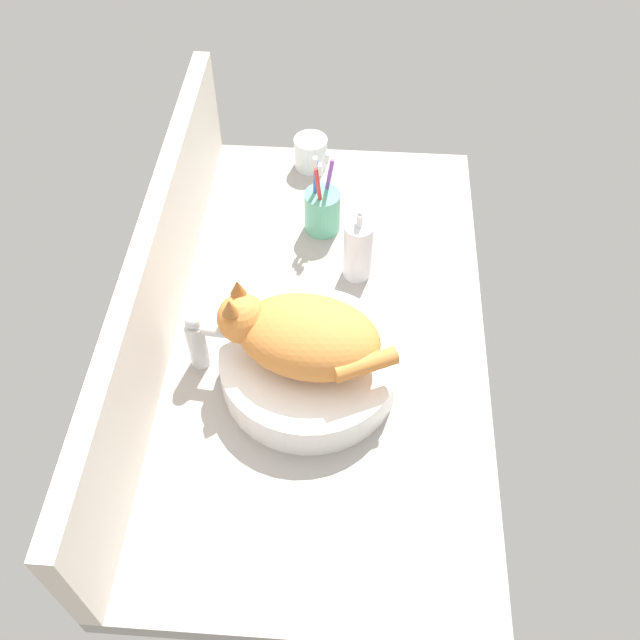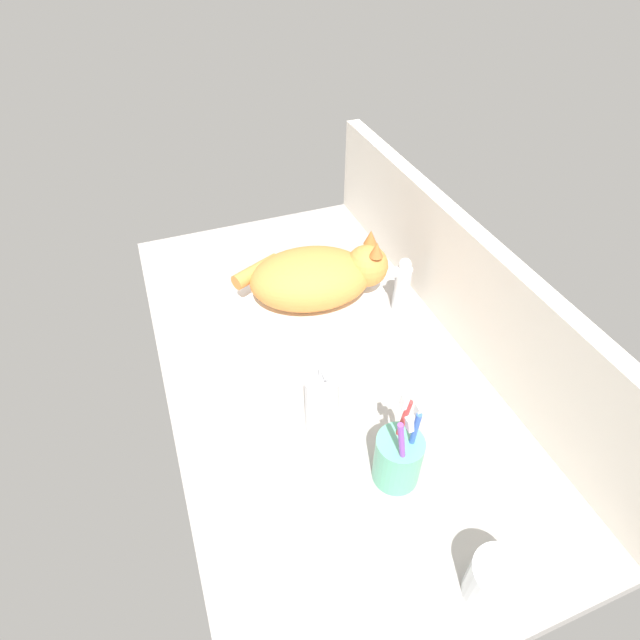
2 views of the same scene
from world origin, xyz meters
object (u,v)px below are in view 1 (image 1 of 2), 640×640
object	(u,v)px
soap_dispenser	(358,250)
sink_basin	(310,367)
cat	(301,334)
faucet	(202,339)
water_glass	(311,155)
toothbrush_cup	(322,210)

from	to	relation	value
soap_dispenser	sink_basin	bearing A→B (deg)	164.06
cat	soap_dispenser	world-z (taller)	cat
sink_basin	faucet	xyz separation A→B (cm)	(1.99, 19.56, 3.80)
faucet	cat	bearing A→B (deg)	-95.79
cat	faucet	distance (cm)	19.09
soap_dispenser	water_glass	xyz separation A→B (cm)	(34.09, 12.18, -3.54)
toothbrush_cup	sink_basin	bearing A→B (deg)	-179.46
cat	faucet	bearing A→B (deg)	84.21
faucet	toothbrush_cup	world-z (taller)	toothbrush_cup
soap_dispenser	toothbrush_cup	size ratio (longest dim) A/B	0.89
sink_basin	cat	xyz separation A→B (cm)	(0.15, 1.36, 9.27)
cat	soap_dispenser	size ratio (longest dim) A/B	1.90
faucet	soap_dispenser	bearing A→B (deg)	-47.51
sink_basin	faucet	size ratio (longest dim) A/B	2.38
sink_basin	toothbrush_cup	bearing A→B (deg)	0.54
soap_dispenser	cat	bearing A→B (deg)	161.32
sink_basin	toothbrush_cup	world-z (taller)	toothbrush_cup
sink_basin	toothbrush_cup	size ratio (longest dim) A/B	1.73
cat	faucet	world-z (taller)	cat
faucet	toothbrush_cup	size ratio (longest dim) A/B	0.73
cat	toothbrush_cup	world-z (taller)	cat
faucet	toothbrush_cup	xyz separation A→B (cm)	(38.04, -19.18, -2.08)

